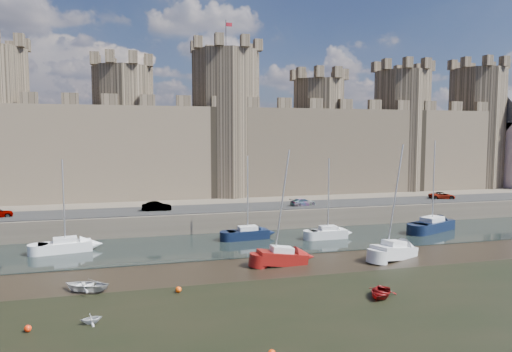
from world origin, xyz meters
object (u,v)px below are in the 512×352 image
Objects in this scene: sailboat_0 at (65,245)px; sailboat_5 at (394,250)px; car_1 at (157,206)px; car_3 at (442,196)px; car_2 at (303,202)px; sailboat_4 at (282,256)px; sailboat_3 at (432,225)px; sailboat_1 at (248,233)px; sailboat_2 at (328,233)px.

sailboat_0 is 0.85× the size of sailboat_5.
car_3 is at bearing -85.22° from car_1.
car_2 is 20.51m from sailboat_4.
sailboat_3 is at bearing 18.64° from sailboat_4.
sailboat_0 reaches higher than car_3.
sailboat_1 reaches higher than car_2.
sailboat_5 reaches higher than car_3.
sailboat_4 is (10.66, -18.92, -2.33)m from car_1.
sailboat_4 reaches higher than sailboat_2.
car_1 is at bearing 152.13° from sailboat_2.
sailboat_2 is (-23.33, -10.43, -2.26)m from car_3.
sailboat_3 is at bearing -134.82° from car_2.
sailboat_3 reaches higher than car_3.
sailboat_0 is at bearing 114.59° from car_3.
car_3 is 53.13m from sailboat_0.
sailboat_1 is at bearing 112.90° from sailboat_5.
sailboat_3 is 1.06× the size of sailboat_4.
sailboat_0 reaches higher than car_2.
sailboat_4 reaches higher than car_3.
sailboat_4 is 11.43m from sailboat_5.
sailboat_0 is 19.76m from sailboat_1.
car_1 is 0.33× the size of sailboat_5.
sailboat_2 is at bearing 128.62° from car_3.
car_2 is 22.90m from car_3.
sailboat_1 reaches higher than car_3.
sailboat_3 reaches higher than car_1.
sailboat_5 is (-11.63, -10.05, -0.06)m from sailboat_3.
car_1 is 21.84m from sailboat_4.
sailboat_1 is (10.00, -8.03, -2.33)m from car_1.
sailboat_4 is at bearing 179.11° from sailboat_3.
car_1 is at bearing 104.92° from car_3.
car_2 is 0.32× the size of sailboat_3.
sailboat_0 is at bearing 177.68° from sailboat_2.
sailboat_4 is at bearing -36.12° from sailboat_0.
car_1 is at bearing 116.05° from sailboat_4.
car_1 is 19.66m from car_2.
sailboat_2 is 14.51m from sailboat_3.
sailboat_5 is at bearing -162.06° from sailboat_3.
sailboat_5 reaches higher than car_2.
car_1 is 21.84m from sailboat_2.
sailboat_4 is (0.65, -10.88, 0.01)m from sailboat_1.
sailboat_2 is (-0.45, -9.53, -2.26)m from car_2.
car_3 is 0.41× the size of sailboat_2.
sailboat_3 reaches higher than sailboat_5.
car_1 is 13.04m from sailboat_1.
car_3 is at bearing 27.71° from sailboat_4.
sailboat_1 is 9.44m from sailboat_2.
sailboat_0 reaches higher than sailboat_2.
sailboat_1 is at bearing 118.88° from car_3.
sailboat_3 is (-8.84, -9.90, -2.17)m from car_3.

